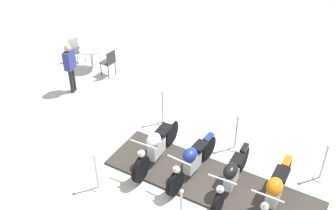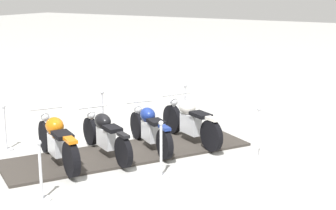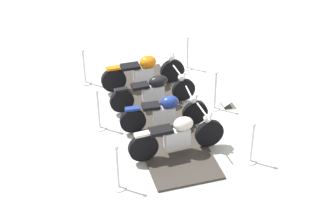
{
  "view_description": "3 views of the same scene",
  "coord_description": "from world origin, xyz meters",
  "px_view_note": "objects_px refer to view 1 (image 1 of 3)",
  "views": [
    {
      "loc": [
        1.18,
        7.01,
        7.08
      ],
      "look_at": [
        0.98,
        -1.75,
        1.08
      ],
      "focal_mm": 43.83,
      "sensor_mm": 36.0,
      "label": 1
    },
    {
      "loc": [
        -8.38,
        -5.86,
        3.48
      ],
      "look_at": [
        0.27,
        -0.8,
        1.1
      ],
      "focal_mm": 54.66,
      "sensor_mm": 36.0,
      "label": 2
    },
    {
      "loc": [
        7.16,
        -7.65,
        7.25
      ],
      "look_at": [
        0.91,
        -0.67,
        1.11
      ],
      "focal_mm": 54.67,
      "sensor_mm": 36.0,
      "label": 3
    }
  ],
  "objects_px": {
    "cafe_chair_across_table": "(76,48)",
    "bystander_person": "(70,64)",
    "cafe_table": "(91,54)",
    "motorcycle_navy": "(192,161)",
    "stanchion_right_front": "(97,176)",
    "motorcycle_black": "(231,176)",
    "stanchion_left_rear": "(322,168)",
    "stanchion_left_mid": "(236,138)",
    "motorcycle_copper": "(274,192)",
    "stanchion_left_front": "(163,112)",
    "cafe_chair_near_table": "(109,61)",
    "motorcycle_cream": "(156,146)"
  },
  "relations": [
    {
      "from": "cafe_chair_across_table",
      "to": "bystander_person",
      "type": "relative_size",
      "value": 0.54
    },
    {
      "from": "cafe_table",
      "to": "bystander_person",
      "type": "relative_size",
      "value": 0.48
    },
    {
      "from": "motorcycle_navy",
      "to": "stanchion_right_front",
      "type": "xyz_separation_m",
      "value": [
        2.21,
        0.34,
        -0.12
      ]
    },
    {
      "from": "motorcycle_black",
      "to": "bystander_person",
      "type": "bearing_deg",
      "value": -106.89
    },
    {
      "from": "motorcycle_black",
      "to": "cafe_table",
      "type": "relative_size",
      "value": 2.57
    },
    {
      "from": "bystander_person",
      "to": "stanchion_left_rear",
      "type": "bearing_deg",
      "value": -13.13
    },
    {
      "from": "stanchion_left_mid",
      "to": "motorcycle_copper",
      "type": "bearing_deg",
      "value": 103.36
    },
    {
      "from": "cafe_chair_across_table",
      "to": "stanchion_left_front",
      "type": "bearing_deg",
      "value": -9.68
    },
    {
      "from": "motorcycle_navy",
      "to": "cafe_chair_near_table",
      "type": "xyz_separation_m",
      "value": [
        2.43,
        -4.92,
        0.05
      ]
    },
    {
      "from": "cafe_chair_across_table",
      "to": "cafe_chair_near_table",
      "type": "bearing_deg",
      "value": 2.28
    },
    {
      "from": "stanchion_left_rear",
      "to": "cafe_chair_near_table",
      "type": "bearing_deg",
      "value": -42.39
    },
    {
      "from": "motorcycle_black",
      "to": "stanchion_right_front",
      "type": "xyz_separation_m",
      "value": [
        3.07,
        -0.2,
        -0.13
      ]
    },
    {
      "from": "stanchion_left_rear",
      "to": "stanchion_left_mid",
      "type": "bearing_deg",
      "value": -31.58
    },
    {
      "from": "cafe_table",
      "to": "bystander_person",
      "type": "height_order",
      "value": "bystander_person"
    },
    {
      "from": "motorcycle_cream",
      "to": "stanchion_left_rear",
      "type": "bearing_deg",
      "value": 109.13
    },
    {
      "from": "motorcycle_black",
      "to": "bystander_person",
      "type": "height_order",
      "value": "bystander_person"
    },
    {
      "from": "motorcycle_navy",
      "to": "stanchion_left_front",
      "type": "bearing_deg",
      "value": -127.87
    },
    {
      "from": "stanchion_left_rear",
      "to": "cafe_chair_across_table",
      "type": "distance_m",
      "value": 9.14
    },
    {
      "from": "stanchion_right_front",
      "to": "cafe_chair_near_table",
      "type": "xyz_separation_m",
      "value": [
        0.21,
        -5.26,
        0.17
      ]
    },
    {
      "from": "motorcycle_navy",
      "to": "cafe_chair_near_table",
      "type": "height_order",
      "value": "motorcycle_navy"
    },
    {
      "from": "stanchion_right_front",
      "to": "cafe_table",
      "type": "distance_m",
      "value": 5.82
    },
    {
      "from": "stanchion_left_rear",
      "to": "bystander_person",
      "type": "height_order",
      "value": "bystander_person"
    },
    {
      "from": "stanchion_left_rear",
      "to": "cafe_table",
      "type": "relative_size",
      "value": 1.32
    },
    {
      "from": "motorcycle_copper",
      "to": "stanchion_left_rear",
      "type": "height_order",
      "value": "stanchion_left_rear"
    },
    {
      "from": "motorcycle_copper",
      "to": "stanchion_left_mid",
      "type": "xyz_separation_m",
      "value": [
        0.49,
        -2.07,
        -0.17
      ]
    },
    {
      "from": "motorcycle_black",
      "to": "cafe_chair_across_table",
      "type": "relative_size",
      "value": 2.27
    },
    {
      "from": "motorcycle_cream",
      "to": "motorcycle_copper",
      "type": "xyz_separation_m",
      "value": [
        -2.56,
        1.57,
        -0.01
      ]
    },
    {
      "from": "motorcycle_cream",
      "to": "bystander_person",
      "type": "xyz_separation_m",
      "value": [
        2.65,
        -3.43,
        0.45
      ]
    },
    {
      "from": "stanchion_right_front",
      "to": "stanchion_left_front",
      "type": "distance_m",
      "value": 2.96
    },
    {
      "from": "stanchion_left_mid",
      "to": "stanchion_left_rear",
      "type": "bearing_deg",
      "value": 148.42
    },
    {
      "from": "stanchion_left_front",
      "to": "cafe_table",
      "type": "height_order",
      "value": "stanchion_left_front"
    },
    {
      "from": "stanchion_left_front",
      "to": "cafe_chair_near_table",
      "type": "distance_m",
      "value": 3.26
    },
    {
      "from": "stanchion_right_front",
      "to": "cafe_chair_near_table",
      "type": "distance_m",
      "value": 5.27
    },
    {
      "from": "cafe_table",
      "to": "motorcycle_navy",
      "type": "bearing_deg",
      "value": 119.66
    },
    {
      "from": "motorcycle_copper",
      "to": "stanchion_left_front",
      "type": "bearing_deg",
      "value": -113.01
    },
    {
      "from": "stanchion_right_front",
      "to": "stanchion_left_front",
      "type": "bearing_deg",
      "value": -121.58
    },
    {
      "from": "motorcycle_cream",
      "to": "bystander_person",
      "type": "relative_size",
      "value": 1.23
    },
    {
      "from": "stanchion_right_front",
      "to": "stanchion_left_rear",
      "type": "bearing_deg",
      "value": -177.8
    },
    {
      "from": "motorcycle_cream",
      "to": "motorcycle_navy",
      "type": "distance_m",
      "value": 1.0
    },
    {
      "from": "motorcycle_black",
      "to": "cafe_chair_near_table",
      "type": "bearing_deg",
      "value": -119.98
    },
    {
      "from": "motorcycle_navy",
      "to": "motorcycle_copper",
      "type": "xyz_separation_m",
      "value": [
        -1.71,
        1.05,
        0.02
      ]
    },
    {
      "from": "motorcycle_black",
      "to": "cafe_chair_near_table",
      "type": "relative_size",
      "value": 2.17
    },
    {
      "from": "stanchion_left_front",
      "to": "cafe_chair_near_table",
      "type": "bearing_deg",
      "value": -57.19
    },
    {
      "from": "motorcycle_navy",
      "to": "cafe_table",
      "type": "distance_m",
      "value": 6.23
    },
    {
      "from": "stanchion_left_mid",
      "to": "bystander_person",
      "type": "height_order",
      "value": "bystander_person"
    },
    {
      "from": "stanchion_right_front",
      "to": "motorcycle_cream",
      "type": "bearing_deg",
      "value": -147.66
    },
    {
      "from": "cafe_chair_across_table",
      "to": "bystander_person",
      "type": "xyz_separation_m",
      "value": [
        -0.19,
        2.0,
        0.46
      ]
    },
    {
      "from": "cafe_chair_near_table",
      "to": "motorcycle_black",
      "type": "bearing_deg",
      "value": 157.99
    },
    {
      "from": "stanchion_right_front",
      "to": "stanchion_left_rear",
      "type": "relative_size",
      "value": 1.0
    },
    {
      "from": "motorcycle_black",
      "to": "stanchion_right_front",
      "type": "bearing_deg",
      "value": -64.66
    }
  ]
}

